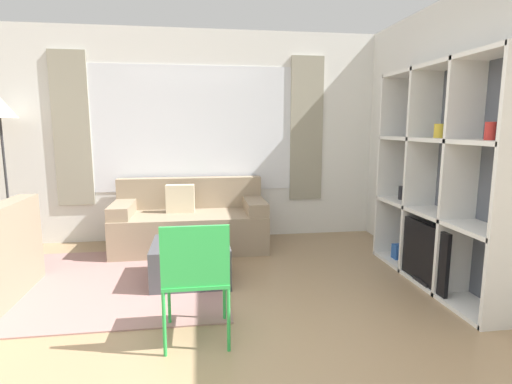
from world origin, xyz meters
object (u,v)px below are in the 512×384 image
(ottoman, at_px, (191,261))
(shelving_unit, at_px, (442,182))
(folding_chair, at_px, (196,272))
(couch_main, at_px, (191,223))

(ottoman, bearing_deg, shelving_unit, -9.69)
(shelving_unit, relative_size, folding_chair, 2.37)
(couch_main, relative_size, ottoman, 2.47)
(shelving_unit, distance_m, ottoman, 2.47)
(shelving_unit, bearing_deg, couch_main, 147.38)
(shelving_unit, relative_size, couch_main, 1.13)
(ottoman, bearing_deg, folding_chair, -87.18)
(shelving_unit, distance_m, couch_main, 2.85)
(couch_main, distance_m, folding_chair, 2.27)
(folding_chair, bearing_deg, shelving_unit, -161.13)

